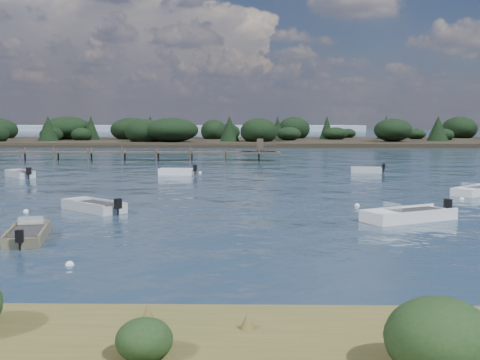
{
  "coord_description": "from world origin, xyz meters",
  "views": [
    {
      "loc": [
        2.83,
        -27.2,
        5.21
      ],
      "look_at": [
        2.09,
        14.0,
        1.0
      ],
      "focal_mm": 45.0,
      "sensor_mm": 36.0,
      "label": 1
    }
  ],
  "objects_px": {
    "dinghy_mid_white_a": "(408,217)",
    "dinghy_mid_grey": "(94,208)",
    "dinghy_near_olive": "(28,236)",
    "tender_far_white": "(176,173)",
    "tender_far_grey": "(20,175)",
    "jetty": "(56,152)",
    "tender_far_grey_b": "(366,171)",
    "dinghy_mid_white_b": "(475,192)"
  },
  "relations": [
    {
      "from": "tender_far_grey",
      "to": "dinghy_mid_white_b",
      "type": "distance_m",
      "value": 37.93
    },
    {
      "from": "dinghy_mid_grey",
      "to": "jetty",
      "type": "xyz_separation_m",
      "value": [
        -15.64,
        41.57,
        0.83
      ]
    },
    {
      "from": "dinghy_mid_white_b",
      "to": "dinghy_mid_grey",
      "type": "height_order",
      "value": "dinghy_mid_grey"
    },
    {
      "from": "tender_far_grey_b",
      "to": "dinghy_mid_grey",
      "type": "xyz_separation_m",
      "value": [
        -20.11,
        -24.56,
        0.0
      ]
    },
    {
      "from": "tender_far_white",
      "to": "dinghy_mid_white_a",
      "type": "bearing_deg",
      "value": -58.76
    },
    {
      "from": "tender_far_grey_b",
      "to": "dinghy_mid_white_b",
      "type": "xyz_separation_m",
      "value": [
        4.35,
        -16.67,
        -0.01
      ]
    },
    {
      "from": "dinghy_mid_grey",
      "to": "dinghy_near_olive",
      "type": "bearing_deg",
      "value": -95.33
    },
    {
      "from": "tender_far_grey_b",
      "to": "dinghy_near_olive",
      "type": "relative_size",
      "value": 0.73
    },
    {
      "from": "tender_far_white",
      "to": "dinghy_mid_grey",
      "type": "height_order",
      "value": "tender_far_white"
    },
    {
      "from": "dinghy_mid_white_a",
      "to": "dinghy_mid_grey",
      "type": "bearing_deg",
      "value": 170.34
    },
    {
      "from": "jetty",
      "to": "dinghy_near_olive",
      "type": "bearing_deg",
      "value": -73.3
    },
    {
      "from": "tender_far_white",
      "to": "jetty",
      "type": "distance_m",
      "value": 26.4
    },
    {
      "from": "dinghy_mid_white_a",
      "to": "jetty",
      "type": "bearing_deg",
      "value": 126.33
    },
    {
      "from": "tender_far_white",
      "to": "dinghy_near_olive",
      "type": "xyz_separation_m",
      "value": [
        -2.74,
        -30.0,
        -0.03
      ]
    },
    {
      "from": "tender_far_grey",
      "to": "dinghy_mid_grey",
      "type": "bearing_deg",
      "value": -58.96
    },
    {
      "from": "tender_far_grey_b",
      "to": "jetty",
      "type": "distance_m",
      "value": 39.61
    },
    {
      "from": "tender_far_grey_b",
      "to": "dinghy_mid_grey",
      "type": "bearing_deg",
      "value": -129.32
    },
    {
      "from": "dinghy_mid_grey",
      "to": "dinghy_near_olive",
      "type": "height_order",
      "value": "dinghy_mid_grey"
    },
    {
      "from": "dinghy_mid_grey",
      "to": "dinghy_near_olive",
      "type": "relative_size",
      "value": 0.93
    },
    {
      "from": "jetty",
      "to": "dinghy_mid_white_b",
      "type": "bearing_deg",
      "value": -40.02
    },
    {
      "from": "dinghy_mid_grey",
      "to": "dinghy_mid_white_a",
      "type": "relative_size",
      "value": 0.8
    },
    {
      "from": "tender_far_white",
      "to": "jetty",
      "type": "height_order",
      "value": "jetty"
    },
    {
      "from": "tender_far_grey",
      "to": "jetty",
      "type": "relative_size",
      "value": 0.06
    },
    {
      "from": "tender_far_grey_b",
      "to": "jetty",
      "type": "relative_size",
      "value": 0.05
    },
    {
      "from": "tender_far_grey",
      "to": "jetty",
      "type": "bearing_deg",
      "value": 100.15
    },
    {
      "from": "dinghy_mid_white_b",
      "to": "dinghy_near_olive",
      "type": "bearing_deg",
      "value": -147.7
    },
    {
      "from": "tender_far_grey_b",
      "to": "tender_far_white",
      "type": "relative_size",
      "value": 0.92
    },
    {
      "from": "tender_far_white",
      "to": "jetty",
      "type": "bearing_deg",
      "value": 131.94
    },
    {
      "from": "dinghy_mid_white_b",
      "to": "tender_far_white",
      "type": "distance_m",
      "value": 26.51
    },
    {
      "from": "dinghy_mid_grey",
      "to": "jetty",
      "type": "height_order",
      "value": "jetty"
    },
    {
      "from": "tender_far_grey",
      "to": "dinghy_near_olive",
      "type": "bearing_deg",
      "value": -68.31
    },
    {
      "from": "tender_far_grey",
      "to": "dinghy_mid_white_b",
      "type": "xyz_separation_m",
      "value": [
        36.14,
        -11.51,
        -0.03
      ]
    },
    {
      "from": "dinghy_mid_white_b",
      "to": "dinghy_mid_white_a",
      "type": "bearing_deg",
      "value": -124.46
    },
    {
      "from": "dinghy_mid_white_b",
      "to": "dinghy_mid_white_a",
      "type": "xyz_separation_m",
      "value": [
        -7.4,
        -10.79,
        0.02
      ]
    },
    {
      "from": "tender_far_grey",
      "to": "dinghy_mid_white_a",
      "type": "height_order",
      "value": "tender_far_grey"
    },
    {
      "from": "tender_far_grey",
      "to": "tender_far_grey_b",
      "type": "relative_size",
      "value": 1.08
    },
    {
      "from": "dinghy_mid_white_b",
      "to": "tender_far_white",
      "type": "bearing_deg",
      "value": 147.97
    },
    {
      "from": "tender_far_grey_b",
      "to": "dinghy_mid_white_a",
      "type": "xyz_separation_m",
      "value": [
        -3.05,
        -27.46,
        0.01
      ]
    },
    {
      "from": "dinghy_mid_white_b",
      "to": "dinghy_mid_white_a",
      "type": "relative_size",
      "value": 0.78
    },
    {
      "from": "dinghy_mid_white_b",
      "to": "tender_far_grey",
      "type": "bearing_deg",
      "value": 162.34
    },
    {
      "from": "tender_far_white",
      "to": "jetty",
      "type": "xyz_separation_m",
      "value": [
        -17.63,
        19.63,
        0.81
      ]
    },
    {
      "from": "dinghy_mid_white_a",
      "to": "dinghy_near_olive",
      "type": "relative_size",
      "value": 1.16
    }
  ]
}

